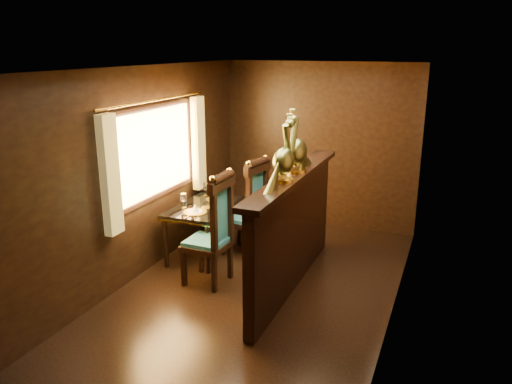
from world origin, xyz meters
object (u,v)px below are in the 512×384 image
dining_table (204,210)px  peacock_left (284,149)px  peacock_right (297,140)px  chair_left (216,227)px  chair_right (252,205)px

dining_table → peacock_left: peacock_left is taller
peacock_left → peacock_right: size_ratio=0.95×
peacock_left → chair_left: bearing=174.4°
dining_table → peacock_right: 1.80m
dining_table → peacock_left: bearing=-32.6°
dining_table → peacock_left: 1.92m
dining_table → peacock_right: bearing=-17.2°
chair_right → peacock_left: peacock_left is taller
dining_table → chair_left: chair_left is taller
chair_left → chair_right: bearing=88.0°
chair_left → chair_right: size_ratio=1.02×
chair_right → peacock_left: bearing=-42.7°
chair_left → peacock_right: (0.83, 0.35, 1.00)m
chair_left → chair_right: 0.94m
dining_table → chair_right: bearing=17.6°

